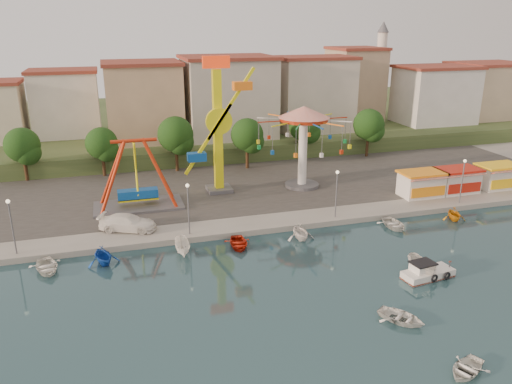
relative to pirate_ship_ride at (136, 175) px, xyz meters
name	(u,v)px	position (x,y,z in m)	size (l,w,h in m)	color
ground	(313,290)	(12.34, -22.30, -4.39)	(200.00, 200.00, 0.00)	#142E39
quay_deck	(189,134)	(12.34, 39.70, -4.09)	(200.00, 100.00, 0.60)	#9E998E
asphalt_pad	(228,179)	(12.34, 7.70, -3.79)	(90.00, 28.00, 0.01)	#4C4944
hill_terrace	(185,123)	(12.34, 44.70, -2.89)	(200.00, 60.00, 3.00)	#384C26
pirate_ship_ride	(136,175)	(0.00, 0.00, 0.00)	(10.00, 5.00, 8.00)	#59595E
kamikaze_tower	(221,129)	(10.45, 2.77, 4.12)	(6.04, 3.10, 16.50)	#59595E
wave_swinger	(303,129)	(20.81, 1.80, 3.80)	(11.60, 11.60, 10.40)	#59595E
booth_left	(421,184)	(33.35, -5.82, -2.23)	(5.40, 3.78, 3.08)	white
booth_mid	(457,180)	(38.48, -5.82, -2.23)	(5.40, 3.78, 3.08)	white
booth_right	(498,176)	(44.67, -5.82, -2.23)	(5.40, 3.78, 3.08)	white
lamp_post_0	(12,228)	(-11.66, -9.30, -1.29)	(0.14, 0.14, 5.00)	#59595E
lamp_post_1	(189,210)	(4.34, -9.30, -1.29)	(0.14, 0.14, 5.00)	#59595E
lamp_post_2	(336,195)	(20.34, -9.30, -1.29)	(0.14, 0.14, 5.00)	#59595E
lamp_post_3	(462,183)	(36.34, -9.30, -1.29)	(0.14, 0.14, 5.00)	#59595E
tree_0	(22,145)	(-13.66, 14.67, 1.08)	(4.60, 4.60, 7.19)	#382314
tree_1	(102,143)	(-3.66, 13.94, 0.81)	(4.35, 4.35, 6.80)	#382314
tree_2	(175,134)	(6.34, 13.51, 1.52)	(5.02, 5.02, 7.85)	#382314
tree_3	(247,135)	(16.34, 12.06, 1.16)	(4.68, 4.68, 7.32)	#382314
tree_4	(305,126)	(26.34, 15.05, 1.35)	(4.86, 4.86, 7.60)	#382314
tree_5	(369,124)	(36.34, 13.23, 1.31)	(4.83, 4.83, 7.54)	#382314
building_1	(65,112)	(-8.99, 29.08, 2.92)	(12.33, 9.01, 8.63)	silver
building_2	(148,100)	(4.16, 29.66, 4.22)	(11.95, 9.28, 11.23)	tan
building_3	(233,105)	(17.95, 26.50, 3.20)	(12.59, 10.50, 9.20)	beige
building_4	(300,99)	(31.41, 29.90, 3.22)	(10.75, 9.23, 9.24)	beige
building_5	(371,92)	(44.71, 28.03, 4.21)	(12.77, 10.96, 11.21)	tan
building_6	(432,87)	(56.49, 26.47, 4.78)	(8.23, 8.98, 12.36)	silver
building_7	(466,91)	(68.37, 31.40, 2.99)	(11.59, 10.93, 8.76)	beige
minaret	(380,68)	(48.34, 31.70, 8.15)	(2.80, 2.80, 18.00)	silver
cabin_motorboat	(427,273)	(22.47, -23.07, -3.96)	(4.76, 2.32, 1.61)	white
rowboat_a	(401,317)	(16.75, -28.30, -4.04)	(2.46, 3.45, 0.71)	white
rowboat_b	(466,369)	(17.50, -34.43, -4.07)	(2.24, 3.13, 0.65)	white
skiff	(422,267)	(22.37, -22.44, -3.68)	(1.39, 3.69, 1.43)	silver
van	(128,223)	(-1.52, -6.63, -2.96)	(2.33, 5.74, 1.67)	white
moored_boat_0	(46,267)	(-8.84, -12.50, -4.00)	(2.71, 3.80, 0.79)	white
moored_boat_1	(103,255)	(-4.05, -12.50, -3.53)	(2.82, 3.27, 1.72)	#1445AF
moored_boat_2	(183,247)	(3.17, -12.50, -3.70)	(1.35, 3.58, 1.38)	white
moored_boat_3	(238,243)	(8.59, -12.50, -4.02)	(2.58, 3.61, 0.75)	#B5210E
moored_boat_4	(300,232)	(15.03, -12.50, -3.56)	(2.74, 3.17, 1.67)	white
moored_boat_6	(394,224)	(25.70, -12.50, -4.00)	(2.69, 3.77, 0.78)	silver
moored_boat_7	(454,214)	(33.21, -12.50, -3.65)	(2.45, 2.84, 1.50)	orange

